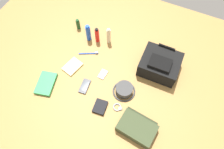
# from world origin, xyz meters

# --- Properties ---
(ground_plane) EXTENTS (2.64, 2.02, 0.02)m
(ground_plane) POSITION_xyz_m (0.00, 0.00, -0.01)
(ground_plane) COLOR olive
(ground_plane) RESTS_ON ground
(backpack) EXTENTS (0.31, 0.27, 0.17)m
(backpack) POSITION_xyz_m (0.32, 0.23, 0.07)
(backpack) COLOR black
(backpack) RESTS_ON ground_plane
(toiletry_pouch) EXTENTS (0.27, 0.23, 0.08)m
(toiletry_pouch) POSITION_xyz_m (0.34, -0.31, 0.04)
(toiletry_pouch) COLOR #384228
(toiletry_pouch) RESTS_ON ground_plane
(bucket_hat) EXTENTS (0.18, 0.18, 0.07)m
(bucket_hat) POSITION_xyz_m (0.14, -0.08, 0.03)
(bucket_hat) COLOR #414141
(bucket_hat) RESTS_ON ground_plane
(shampoo_bottle) EXTENTS (0.04, 0.04, 0.11)m
(shampoo_bottle) POSITION_xyz_m (-0.50, 0.34, 0.05)
(shampoo_bottle) COLOR #19471E
(shampoo_bottle) RESTS_ON ground_plane
(deodorant_spray) EXTENTS (0.04, 0.04, 0.17)m
(deodorant_spray) POSITION_xyz_m (-0.35, 0.26, 0.08)
(deodorant_spray) COLOR blue
(deodorant_spray) RESTS_ON ground_plane
(sunscreen_spray) EXTENTS (0.04, 0.04, 0.15)m
(sunscreen_spray) POSITION_xyz_m (-0.27, 0.28, 0.07)
(sunscreen_spray) COLOR red
(sunscreen_spray) RESTS_ON ground_plane
(lotion_bottle) EXTENTS (0.03, 0.03, 0.17)m
(lotion_bottle) POSITION_xyz_m (-0.18, 0.31, 0.08)
(lotion_bottle) COLOR beige
(lotion_bottle) RESTS_ON ground_plane
(paperback_novel) EXTENTS (0.17, 0.22, 0.03)m
(paperback_novel) POSITION_xyz_m (-0.45, -0.28, 0.01)
(paperback_novel) COLOR #2D934C
(paperback_novel) RESTS_ON ground_plane
(cell_phone) EXTENTS (0.07, 0.13, 0.01)m
(cell_phone) POSITION_xyz_m (-0.16, -0.17, 0.01)
(cell_phone) COLOR black
(cell_phone) RESTS_ON ground_plane
(media_player) EXTENTS (0.06, 0.09, 0.01)m
(media_player) POSITION_xyz_m (-0.08, -0.01, 0.01)
(media_player) COLOR #B7B7BC
(media_player) RESTS_ON ground_plane
(wristwatch) EXTENTS (0.07, 0.06, 0.01)m
(wristwatch) POSITION_xyz_m (0.15, -0.22, 0.01)
(wristwatch) COLOR #99999E
(wristwatch) RESTS_ON ground_plane
(toothbrush) EXTENTS (0.16, 0.09, 0.02)m
(toothbrush) POSITION_xyz_m (-0.27, 0.12, 0.01)
(toothbrush) COLOR blue
(toothbrush) RESTS_ON ground_plane
(wallet) EXTENTS (0.10, 0.12, 0.02)m
(wallet) POSITION_xyz_m (0.03, -0.27, 0.01)
(wallet) COLOR black
(wallet) RESTS_ON ground_plane
(notepad) EXTENTS (0.14, 0.17, 0.02)m
(notepad) POSITION_xyz_m (-0.34, -0.05, 0.01)
(notepad) COLOR beige
(notepad) RESTS_ON ground_plane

